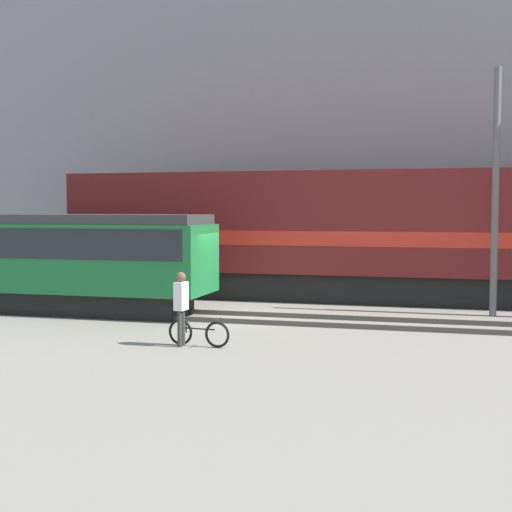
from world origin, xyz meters
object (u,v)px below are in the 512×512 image
bicycle (199,333)px  utility_pole_left (495,193)px  streetcar (23,256)px  person (181,301)px  freight_locomotive (342,233)px

bicycle → utility_pole_left: 10.25m
streetcar → bicycle: size_ratio=7.79×
streetcar → bicycle: streetcar is taller
bicycle → person: size_ratio=0.89×
streetcar → utility_pole_left: utility_pole_left is taller
bicycle → utility_pole_left: size_ratio=0.21×
freight_locomotive → person: freight_locomotive is taller
bicycle → person: (-0.39, -0.11, 0.76)m
freight_locomotive → utility_pole_left: (4.95, -2.63, 1.32)m
person → utility_pole_left: utility_pole_left is taller
streetcar → person: 8.17m
person → utility_pole_left: bearing=43.1°
freight_locomotive → person: size_ratio=11.17×
streetcar → utility_pole_left: (14.30, 2.63, 1.95)m
person → streetcar: bearing=148.8°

